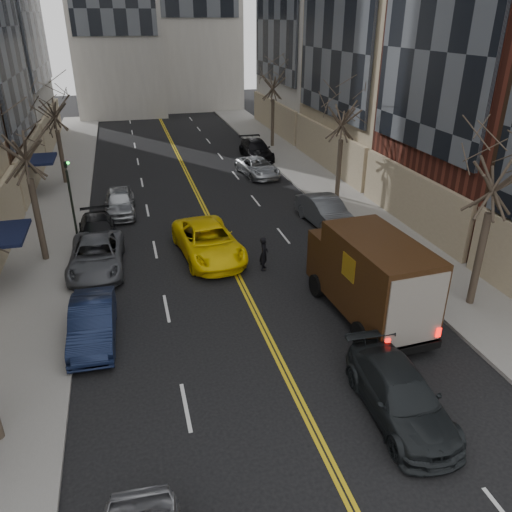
# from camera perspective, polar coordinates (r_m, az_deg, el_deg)

# --- Properties ---
(sidewalk_left) EXTENTS (4.00, 66.00, 0.15)m
(sidewalk_left) POSITION_cam_1_polar(r_m,az_deg,el_deg) (33.21, -21.94, 4.72)
(sidewalk_left) COLOR slate
(sidewalk_left) RESTS_ON ground
(sidewalk_right) EXTENTS (4.00, 66.00, 0.15)m
(sidewalk_right) POSITION_cam_1_polar(r_m,az_deg,el_deg) (35.53, 8.22, 7.66)
(sidewalk_right) COLOR slate
(sidewalk_right) RESTS_ON ground
(tree_lf_mid) EXTENTS (3.20, 3.20, 8.91)m
(tree_lf_mid) POSITION_cam_1_polar(r_m,az_deg,el_deg) (24.82, -25.44, 13.27)
(tree_lf_mid) COLOR #382D23
(tree_lf_mid) RESTS_ON sidewalk_left
(tree_lf_far) EXTENTS (3.20, 3.20, 8.12)m
(tree_lf_far) POSITION_cam_1_polar(r_m,az_deg,el_deg) (37.63, -22.32, 16.41)
(tree_lf_far) COLOR #382D23
(tree_lf_far) RESTS_ON sidewalk_left
(tree_rt_near) EXTENTS (3.20, 3.20, 8.71)m
(tree_rt_near) POSITION_cam_1_polar(r_m,az_deg,el_deg) (20.54, 26.28, 10.53)
(tree_rt_near) COLOR #382D23
(tree_rt_near) RESTS_ON sidewalk_right
(tree_rt_mid) EXTENTS (3.20, 3.20, 8.32)m
(tree_rt_mid) POSITION_cam_1_polar(r_m,az_deg,el_deg) (32.28, 9.98, 16.86)
(tree_rt_mid) COLOR #382D23
(tree_rt_mid) RESTS_ON sidewalk_right
(tree_rt_far) EXTENTS (3.20, 3.20, 9.11)m
(tree_rt_far) POSITION_cam_1_polar(r_m,az_deg,el_deg) (46.19, 2.00, 20.49)
(tree_rt_far) COLOR #382D23
(tree_rt_far) RESTS_ON sidewalk_right
(traffic_signal) EXTENTS (0.29, 0.26, 4.70)m
(traffic_signal) POSITION_cam_1_polar(r_m,az_deg,el_deg) (27.44, -20.48, 6.88)
(traffic_signal) COLOR black
(traffic_signal) RESTS_ON sidewalk_left
(ups_truck) EXTENTS (2.96, 6.62, 3.55)m
(ups_truck) POSITION_cam_1_polar(r_m,az_deg,el_deg) (19.90, 12.79, -2.33)
(ups_truck) COLOR black
(ups_truck) RESTS_ON ground
(observer_sedan) EXTENTS (2.24, 5.05, 1.44)m
(observer_sedan) POSITION_cam_1_polar(r_m,az_deg,el_deg) (16.05, 16.16, -15.01)
(observer_sedan) COLOR black
(observer_sedan) RESTS_ON ground
(taxi) EXTENTS (3.26, 6.09, 1.63)m
(taxi) POSITION_cam_1_polar(r_m,az_deg,el_deg) (24.94, -5.46, 1.66)
(taxi) COLOR yellow
(taxi) RESTS_ON ground
(pedestrian) EXTENTS (0.61, 0.71, 1.65)m
(pedestrian) POSITION_cam_1_polar(r_m,az_deg,el_deg) (23.53, 0.92, 0.27)
(pedestrian) COLOR black
(pedestrian) RESTS_ON ground
(parked_lf_b) EXTENTS (1.65, 4.48, 1.46)m
(parked_lf_b) POSITION_cam_1_polar(r_m,az_deg,el_deg) (19.50, -18.17, -7.27)
(parked_lf_b) COLOR #101833
(parked_lf_b) RESTS_ON ground
(parked_lf_c) EXTENTS (2.63, 5.39, 1.47)m
(parked_lf_c) POSITION_cam_1_polar(r_m,az_deg,el_deg) (24.66, -17.79, -0.01)
(parked_lf_c) COLOR #505258
(parked_lf_c) RESTS_ON ground
(parked_lf_d) EXTENTS (2.20, 4.75, 1.34)m
(parked_lf_d) POSITION_cam_1_polar(r_m,az_deg,el_deg) (27.67, -17.62, 2.69)
(parked_lf_d) COLOR black
(parked_lf_d) RESTS_ON ground
(parked_lf_e) EXTENTS (1.88, 4.48, 1.51)m
(parked_lf_e) POSITION_cam_1_polar(r_m,az_deg,el_deg) (31.57, -15.32, 5.98)
(parked_lf_e) COLOR #9DA1A5
(parked_lf_e) RESTS_ON ground
(parked_rt_a) EXTENTS (2.13, 5.03, 1.61)m
(parked_rt_a) POSITION_cam_1_polar(r_m,az_deg,el_deg) (29.00, 7.92, 5.03)
(parked_rt_a) COLOR #45484C
(parked_rt_a) RESTS_ON ground
(parked_rt_b) EXTENTS (2.84, 5.05, 1.33)m
(parked_rt_b) POSITION_cam_1_polar(r_m,az_deg,el_deg) (38.20, 0.17, 10.12)
(parked_rt_b) COLOR #B6BABF
(parked_rt_b) RESTS_ON ground
(parked_rt_c) EXTENTS (2.28, 5.37, 1.55)m
(parked_rt_c) POSITION_cam_1_polar(r_m,az_deg,el_deg) (43.06, 0.02, 12.06)
(parked_rt_c) COLOR black
(parked_rt_c) RESTS_ON ground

